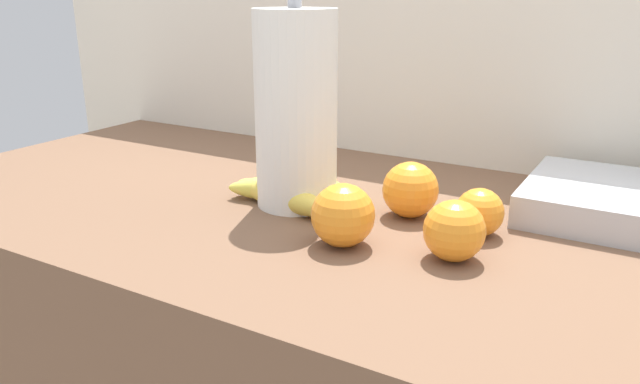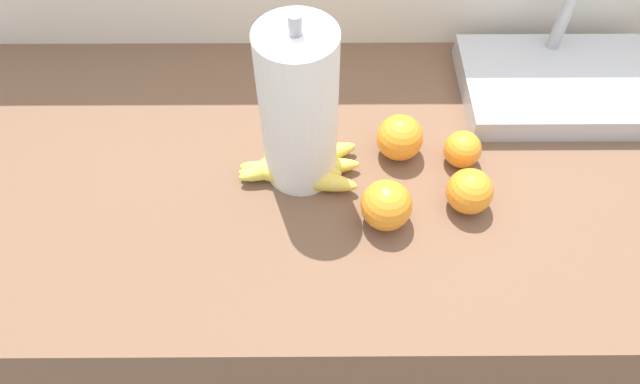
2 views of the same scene
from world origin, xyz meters
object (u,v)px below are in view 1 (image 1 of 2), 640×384
object	(u,v)px
orange_right	(410,190)
paper_towel_roll	(296,110)
orange_front	(343,215)
banana_bunch	(288,192)
orange_far_right	(454,231)
orange_back_left	(479,212)

from	to	relation	value
orange_right	paper_towel_roll	size ratio (longest dim) A/B	0.25
orange_front	banana_bunch	bearing A→B (deg)	146.21
orange_far_right	orange_right	bearing A→B (deg)	132.26
orange_back_left	orange_front	size ratio (longest dim) A/B	0.79
paper_towel_roll	banana_bunch	bearing A→B (deg)	-145.20
banana_bunch	orange_far_right	distance (m)	0.30
orange_far_right	paper_towel_roll	xyz separation A→B (m)	(-0.28, 0.08, 0.11)
orange_front	orange_far_right	size ratio (longest dim) A/B	1.09
orange_back_left	orange_far_right	size ratio (longest dim) A/B	0.86
banana_bunch	orange_front	distance (m)	0.18
banana_bunch	orange_far_right	size ratio (longest dim) A/B	2.82
orange_right	orange_back_left	bearing A→B (deg)	-10.71
orange_back_left	orange_far_right	bearing A→B (deg)	-92.42
orange_right	orange_far_right	world-z (taller)	orange_right
banana_bunch	orange_right	xyz separation A→B (m)	(0.18, 0.04, 0.02)
orange_back_left	paper_towel_roll	world-z (taller)	paper_towel_roll
orange_front	paper_towel_roll	world-z (taller)	paper_towel_roll
banana_bunch	orange_right	size ratio (longest dim) A/B	2.63
orange_front	orange_back_left	bearing A→B (deg)	40.87
banana_bunch	paper_towel_roll	xyz separation A→B (m)	(0.01, 0.01, 0.13)
paper_towel_roll	orange_front	bearing A→B (deg)	-38.10
orange_right	orange_far_right	bearing A→B (deg)	-47.74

